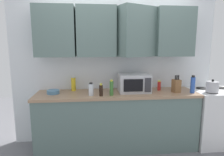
{
  "coord_description": "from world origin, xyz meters",
  "views": [
    {
      "loc": [
        -0.37,
        -3.23,
        1.63
      ],
      "look_at": [
        -0.07,
        -0.25,
        1.12
      ],
      "focal_mm": 31.33,
      "sensor_mm": 36.0,
      "label": 1
    }
  ],
  "objects_px": {
    "bottle_blue_cleaner": "(193,85)",
    "bottle_clear_tall": "(91,89)",
    "stove_range": "(214,117)",
    "microwave": "(134,83)",
    "bottle_soy_dark": "(101,90)",
    "bottle_green_oil": "(111,88)",
    "bottle_red_sauce": "(159,86)",
    "knife_block": "(176,86)",
    "bottle_yellow_mustard": "(73,84)",
    "bowl_ceramic_small": "(53,92)",
    "kettle": "(212,87)"
  },
  "relations": [
    {
      "from": "bottle_soy_dark",
      "to": "bottle_clear_tall",
      "type": "bearing_deg",
      "value": 166.18
    },
    {
      "from": "microwave",
      "to": "bottle_yellow_mustard",
      "type": "distance_m",
      "value": 0.96
    },
    {
      "from": "stove_range",
      "to": "microwave",
      "type": "xyz_separation_m",
      "value": [
        -1.36,
        0.04,
        0.59
      ]
    },
    {
      "from": "bottle_yellow_mustard",
      "to": "stove_range",
      "type": "bearing_deg",
      "value": -5.13
    },
    {
      "from": "bowl_ceramic_small",
      "to": "bottle_red_sauce",
      "type": "bearing_deg",
      "value": 2.14
    },
    {
      "from": "bottle_red_sauce",
      "to": "bottle_clear_tall",
      "type": "xyz_separation_m",
      "value": [
        -1.1,
        -0.23,
        0.01
      ]
    },
    {
      "from": "stove_range",
      "to": "bottle_clear_tall",
      "type": "height_order",
      "value": "bottle_clear_tall"
    },
    {
      "from": "kettle",
      "to": "stove_range",
      "type": "bearing_deg",
      "value": 39.47
    },
    {
      "from": "kettle",
      "to": "microwave",
      "type": "height_order",
      "value": "microwave"
    },
    {
      "from": "microwave",
      "to": "bottle_blue_cleaner",
      "type": "distance_m",
      "value": 0.89
    },
    {
      "from": "bottle_green_oil",
      "to": "bottle_clear_tall",
      "type": "height_order",
      "value": "bottle_green_oil"
    },
    {
      "from": "microwave",
      "to": "bottle_soy_dark",
      "type": "height_order",
      "value": "microwave"
    },
    {
      "from": "bottle_green_oil",
      "to": "kettle",
      "type": "bearing_deg",
      "value": 0.33
    },
    {
      "from": "bottle_blue_cleaner",
      "to": "bottle_soy_dark",
      "type": "xyz_separation_m",
      "value": [
        -1.4,
        -0.04,
        -0.05
      ]
    },
    {
      "from": "stove_range",
      "to": "bottle_green_oil",
      "type": "relative_size",
      "value": 3.96
    },
    {
      "from": "bottle_red_sauce",
      "to": "bottle_green_oil",
      "type": "distance_m",
      "value": 0.84
    },
    {
      "from": "knife_block",
      "to": "bottle_red_sauce",
      "type": "distance_m",
      "value": 0.27
    },
    {
      "from": "bottle_soy_dark",
      "to": "bottle_green_oil",
      "type": "xyz_separation_m",
      "value": [
        0.15,
        0.01,
        0.03
      ]
    },
    {
      "from": "bottle_green_oil",
      "to": "bottle_yellow_mustard",
      "type": "xyz_separation_m",
      "value": [
        -0.58,
        0.36,
        0.0
      ]
    },
    {
      "from": "microwave",
      "to": "kettle",
      "type": "bearing_deg",
      "value": -8.76
    },
    {
      "from": "knife_block",
      "to": "bottle_yellow_mustard",
      "type": "xyz_separation_m",
      "value": [
        -1.6,
        0.26,
        0.01
      ]
    },
    {
      "from": "microwave",
      "to": "bottle_soy_dark",
      "type": "relative_size",
      "value": 2.6
    },
    {
      "from": "bottle_red_sauce",
      "to": "bottle_soy_dark",
      "type": "xyz_separation_m",
      "value": [
        -0.95,
        -0.26,
        0.01
      ]
    },
    {
      "from": "bottle_clear_tall",
      "to": "bowl_ceramic_small",
      "type": "height_order",
      "value": "bottle_clear_tall"
    },
    {
      "from": "bottle_clear_tall",
      "to": "stove_range",
      "type": "bearing_deg",
      "value": 3.55
    },
    {
      "from": "bottle_clear_tall",
      "to": "bowl_ceramic_small",
      "type": "xyz_separation_m",
      "value": [
        -0.57,
        0.16,
        -0.06
      ]
    },
    {
      "from": "bowl_ceramic_small",
      "to": "bottle_soy_dark",
      "type": "bearing_deg",
      "value": -15.63
    },
    {
      "from": "stove_range",
      "to": "knife_block",
      "type": "distance_m",
      "value": 0.9
    },
    {
      "from": "bottle_blue_cleaner",
      "to": "bottle_yellow_mustard",
      "type": "bearing_deg",
      "value": 169.77
    },
    {
      "from": "stove_range",
      "to": "bottle_clear_tall",
      "type": "xyz_separation_m",
      "value": [
        -2.03,
        -0.13,
        0.54
      ]
    },
    {
      "from": "bottle_clear_tall",
      "to": "bottle_yellow_mustard",
      "type": "relative_size",
      "value": 0.82
    },
    {
      "from": "bottle_red_sauce",
      "to": "bottle_blue_cleaner",
      "type": "height_order",
      "value": "bottle_blue_cleaner"
    },
    {
      "from": "bottle_soy_dark",
      "to": "bottle_clear_tall",
      "type": "distance_m",
      "value": 0.15
    },
    {
      "from": "stove_range",
      "to": "bottle_green_oil",
      "type": "xyz_separation_m",
      "value": [
        -1.73,
        -0.15,
        0.56
      ]
    },
    {
      "from": "stove_range",
      "to": "bottle_blue_cleaner",
      "type": "xyz_separation_m",
      "value": [
        -0.48,
        -0.12,
        0.58
      ]
    },
    {
      "from": "bottle_clear_tall",
      "to": "bowl_ceramic_small",
      "type": "relative_size",
      "value": 1.01
    },
    {
      "from": "kettle",
      "to": "bowl_ceramic_small",
      "type": "xyz_separation_m",
      "value": [
        -2.43,
        0.18,
        -0.07
      ]
    },
    {
      "from": "microwave",
      "to": "bottle_blue_cleaner",
      "type": "bearing_deg",
      "value": -10.69
    },
    {
      "from": "bottle_clear_tall",
      "to": "bottle_yellow_mustard",
      "type": "height_order",
      "value": "bottle_yellow_mustard"
    },
    {
      "from": "bottle_green_oil",
      "to": "bottle_clear_tall",
      "type": "xyz_separation_m",
      "value": [
        -0.3,
        0.02,
        -0.02
      ]
    },
    {
      "from": "stove_range",
      "to": "bottle_soy_dark",
      "type": "relative_size",
      "value": 4.94
    },
    {
      "from": "kettle",
      "to": "bottle_green_oil",
      "type": "distance_m",
      "value": 1.56
    },
    {
      "from": "stove_range",
      "to": "bowl_ceramic_small",
      "type": "distance_m",
      "value": 2.64
    },
    {
      "from": "stove_range",
      "to": "bottle_red_sauce",
      "type": "distance_m",
      "value": 1.07
    },
    {
      "from": "bottle_blue_cleaner",
      "to": "bottle_clear_tall",
      "type": "bearing_deg",
      "value": -179.89
    },
    {
      "from": "bottle_blue_cleaner",
      "to": "bottle_clear_tall",
      "type": "height_order",
      "value": "bottle_blue_cleaner"
    },
    {
      "from": "microwave",
      "to": "knife_block",
      "type": "bearing_deg",
      "value": -8.78
    },
    {
      "from": "bowl_ceramic_small",
      "to": "knife_block",
      "type": "bearing_deg",
      "value": -2.9
    },
    {
      "from": "bottle_soy_dark",
      "to": "bottle_clear_tall",
      "type": "height_order",
      "value": "bottle_clear_tall"
    },
    {
      "from": "bottle_yellow_mustard",
      "to": "kettle",
      "type": "bearing_deg",
      "value": -9.23
    }
  ]
}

